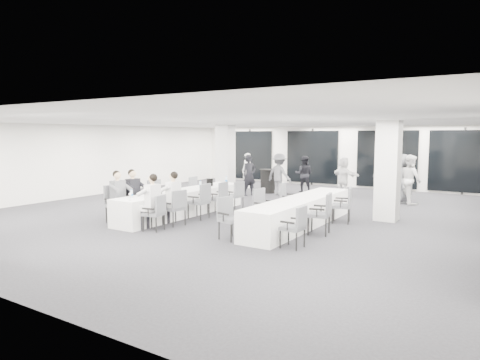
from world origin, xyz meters
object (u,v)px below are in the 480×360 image
(chair_main_left_far, at_px, (197,189))
(chair_side_left_near, at_px, (229,215))
(standing_guest_b, at_px, (304,172))
(standing_guest_d, at_px, (385,174))
(chair_main_right_near, at_px, (156,211))
(chair_side_right_near, at_px, (296,224))
(chair_main_right_far, at_px, (236,194))
(ice_bucket_near, at_px, (158,190))
(cocktail_table, at_px, (268,181))
(chair_main_right_fourth, at_px, (219,196))
(chair_side_right_far, at_px, (344,203))
(chair_side_right_mid, at_px, (323,211))
(chair_main_left_fourth, at_px, (175,194))
(chair_side_left_mid, at_px, (263,205))
(standing_guest_f, at_px, (344,173))
(banquet_table_side, at_px, (300,212))
(banquet_table_main, at_px, (184,203))
(chair_main_right_mid, at_px, (201,199))
(standing_guest_c, at_px, (279,172))
(chair_main_left_mid, at_px, (157,194))
(standing_guest_a, at_px, (249,173))
(chair_main_left_near, at_px, (116,201))
(chair_main_right_second, at_px, (176,205))
(chair_side_left_far, at_px, (288,198))
(ice_bucket_far, at_px, (210,182))
(standing_guest_e, at_px, (401,175))
(standing_guest_g, at_px, (247,168))
(chair_main_left_second, at_px, (130,199))

(chair_main_left_far, bearing_deg, chair_side_left_near, 41.81)
(standing_guest_b, height_order, standing_guest_d, standing_guest_d)
(chair_main_right_near, bearing_deg, chair_side_right_near, -95.22)
(chair_main_right_far, relative_size, ice_bucket_near, 3.58)
(cocktail_table, bearing_deg, chair_main_right_near, -82.21)
(chair_main_right_fourth, height_order, chair_side_right_far, chair_side_right_far)
(chair_side_right_mid, bearing_deg, chair_main_left_fourth, 71.01)
(chair_side_left_mid, xyz_separation_m, standing_guest_d, (1.29, 7.50, 0.32))
(standing_guest_b, distance_m, standing_guest_f, 1.64)
(banquet_table_side, bearing_deg, chair_side_left_mid, -148.96)
(chair_side_left_near, relative_size, chair_side_left_mid, 0.98)
(banquet_table_main, distance_m, chair_main_right_mid, 0.89)
(standing_guest_c, xyz_separation_m, standing_guest_d, (3.64, 2.00, -0.06))
(chair_side_right_far, bearing_deg, ice_bucket_near, 104.02)
(chair_main_left_mid, relative_size, chair_side_right_mid, 1.02)
(chair_main_right_near, relative_size, standing_guest_a, 0.50)
(chair_main_left_near, distance_m, standing_guest_c, 7.38)
(chair_main_left_near, relative_size, chair_main_right_second, 1.08)
(cocktail_table, xyz_separation_m, chair_side_left_far, (3.05, -4.40, 0.07))
(standing_guest_f, relative_size, ice_bucket_far, 7.04)
(chair_main_right_mid, height_order, standing_guest_e, standing_guest_e)
(chair_main_right_fourth, xyz_separation_m, standing_guest_g, (-2.69, 6.01, 0.34))
(chair_side_right_mid, relative_size, ice_bucket_far, 4.08)
(chair_main_left_fourth, relative_size, chair_main_right_mid, 0.88)
(chair_main_left_fourth, height_order, chair_main_left_far, chair_main_left_far)
(chair_main_right_far, xyz_separation_m, ice_bucket_far, (-0.81, -0.35, 0.36))
(chair_side_left_mid, distance_m, chair_side_right_far, 2.27)
(chair_main_right_near, xyz_separation_m, standing_guest_c, (-0.37, 7.43, 0.43))
(chair_main_right_near, xyz_separation_m, standing_guest_a, (-1.29, 6.63, 0.40))
(banquet_table_main, distance_m, chair_side_left_far, 3.11)
(chair_main_right_near, distance_m, chair_main_right_mid, 1.82)
(chair_main_left_second, relative_size, chair_side_right_far, 1.02)
(standing_guest_c, relative_size, standing_guest_g, 1.05)
(chair_main_left_mid, bearing_deg, banquet_table_side, 103.71)
(chair_main_right_far, relative_size, standing_guest_g, 0.50)
(chair_main_left_far, distance_m, chair_main_right_far, 1.66)
(chair_side_left_near, height_order, standing_guest_d, standing_guest_d)
(standing_guest_f, bearing_deg, chair_side_right_far, 140.62)
(standing_guest_d, bearing_deg, standing_guest_c, 13.77)
(chair_main_right_second, bearing_deg, banquet_table_main, 43.19)
(chair_main_left_mid, xyz_separation_m, chair_side_right_far, (5.32, 1.64, -0.02))
(banquet_table_main, distance_m, chair_main_left_fourth, 1.02)
(chair_side_right_far, distance_m, standing_guest_f, 5.79)
(chair_main_left_second, distance_m, chair_main_right_mid, 2.01)
(standing_guest_a, xyz_separation_m, standing_guest_f, (3.05, 2.29, -0.05))
(chair_main_left_fourth, xyz_separation_m, chair_main_right_far, (1.66, 1.06, 0.00))
(chair_side_left_near, bearing_deg, standing_guest_a, -139.17)
(chair_main_left_far, distance_m, chair_main_right_mid, 2.55)
(chair_main_left_fourth, relative_size, chair_side_right_near, 0.99)
(chair_main_left_far, xyz_separation_m, chair_main_right_mid, (1.67, -1.92, 0.03))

